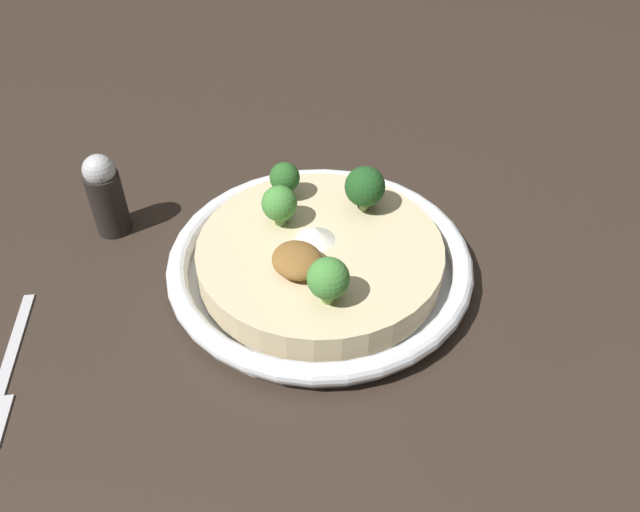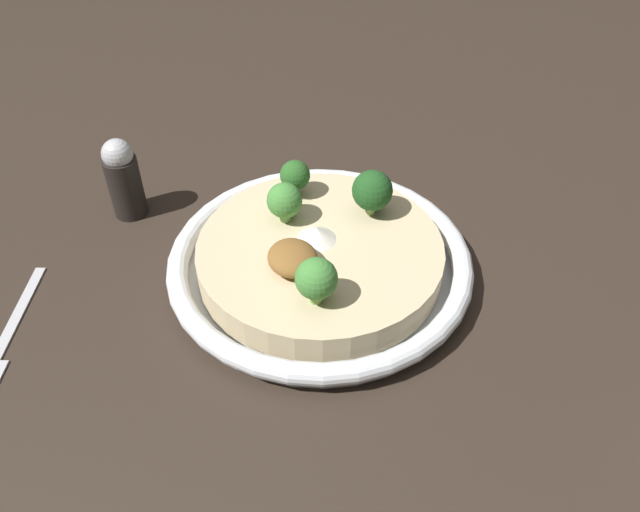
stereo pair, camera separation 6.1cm
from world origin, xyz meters
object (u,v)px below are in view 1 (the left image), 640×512
at_px(broccoli_front_right, 285,178).
at_px(fork_utensil, 2,382).
at_px(broccoli_right, 279,204).
at_px(broccoli_back_left, 328,279).
at_px(pepper_shaker, 106,194).
at_px(broccoli_front, 365,187).
at_px(risotto_bowl, 320,260).

distance_m(broccoli_front_right, fork_utensil, 0.32).
relative_size(broccoli_front_right, broccoli_right, 0.96).
height_order(broccoli_back_left, fork_utensil, broccoli_back_left).
height_order(broccoli_right, pepper_shaker, pepper_shaker).
relative_size(broccoli_front, pepper_shaker, 0.53).
distance_m(broccoli_back_left, fork_utensil, 0.29).
height_order(broccoli_front_right, broccoli_front, broccoli_front).
relative_size(broccoli_front_right, broccoli_front, 0.83).
distance_m(broccoli_front, fork_utensil, 0.37).
bearing_deg(fork_utensil, broccoli_right, 118.87).
relative_size(broccoli_right, fork_utensil, 0.26).
bearing_deg(broccoli_front_right, broccoli_front, -135.51).
xyz_separation_m(broccoli_front_right, broccoli_back_left, (-0.15, 0.04, 0.00)).
distance_m(broccoli_front_right, broccoli_front, 0.08).
relative_size(broccoli_back_left, fork_utensil, 0.28).
bearing_deg(broccoli_right, pepper_shaker, 46.78).
height_order(fork_utensil, pepper_shaker, pepper_shaker).
bearing_deg(broccoli_right, fork_utensil, 94.54).
height_order(broccoli_front, pepper_shaker, pepper_shaker).
relative_size(risotto_bowl, fork_utensil, 1.86).
relative_size(broccoli_back_left, pepper_shaker, 0.48).
relative_size(broccoli_front, fork_utensil, 0.31).
height_order(risotto_bowl, broccoli_back_left, broccoli_back_left).
distance_m(broccoli_front_right, pepper_shaker, 0.19).
bearing_deg(pepper_shaker, risotto_bowl, -138.98).
xyz_separation_m(broccoli_back_left, broccoli_front, (0.09, -0.10, 0.00)).
height_order(broccoli_back_left, broccoli_front, broccoli_front).
relative_size(broccoli_right, pepper_shaker, 0.45).
bearing_deg(fork_utensil, broccoli_back_left, 95.09).
distance_m(risotto_bowl, pepper_shaker, 0.24).
xyz_separation_m(risotto_bowl, broccoli_back_left, (-0.07, 0.03, 0.05)).
bearing_deg(risotto_bowl, broccoli_right, 19.44).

